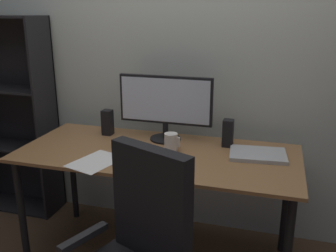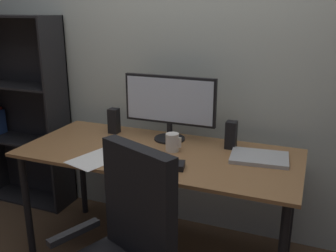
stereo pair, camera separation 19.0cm
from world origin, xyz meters
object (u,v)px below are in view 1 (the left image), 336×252
Objects in this scene: monitor at (165,103)px; keyboard at (143,163)px; coffee_mug at (171,142)px; speaker_left at (108,122)px; speaker_right at (228,133)px; bookshelf at (8,117)px; laptop at (258,154)px; desk at (158,164)px; mouse at (182,165)px.

monitor is 0.48m from keyboard.
speaker_left is (-0.49, 0.17, 0.03)m from coffee_mug.
speaker_left is (-0.40, -0.01, -0.16)m from monitor.
keyboard is at bearing -134.46° from speaker_right.
speaker_right is (0.40, -0.01, -0.16)m from monitor.
keyboard is at bearing -23.17° from bookshelf.
monitor reaches higher than laptop.
coffee_mug is at bearing -150.95° from speaker_right.
speaker_right is (0.31, 0.17, 0.03)m from coffee_mug.
coffee_mug is (0.09, 0.24, 0.05)m from keyboard.
desk is 0.59m from laptop.
speaker_right reaches higher than coffee_mug.
monitor is at bearing -6.16° from bookshelf.
desk is 1.40m from bookshelf.
keyboard is 1.44m from bookshelf.
speaker_left is (-1.00, 0.12, 0.07)m from laptop.
coffee_mug is 0.64× the size of speaker_right.
speaker_left is at bearing 132.49° from keyboard.
speaker_left is (-0.40, 0.42, 0.08)m from keyboard.
keyboard is at bearing -159.12° from laptop.
keyboard is at bearing -46.11° from speaker_left.
coffee_mug is (-0.13, 0.23, 0.04)m from mouse.
coffee_mug is at bearing -179.15° from laptop.
bookshelf is at bearing 167.07° from coffee_mug.
monitor is 0.43m from speaker_left.
bookshelf is (-1.74, 0.15, -0.08)m from speaker_right.
bookshelf reaches higher than desk.
monitor reaches higher than speaker_left.
keyboard is 1.71× the size of speaker_right.
mouse is 0.56× the size of speaker_left.
monitor is 1.89× the size of laptop.
keyboard is at bearing -90.54° from monitor.
keyboard is at bearing -95.83° from desk.
desk is 0.16m from coffee_mug.
coffee_mug is at bearing 106.21° from mouse.
coffee_mug is 0.36m from speaker_right.
coffee_mug is 0.34× the size of laptop.
keyboard is 0.26m from coffee_mug.
monitor reaches higher than coffee_mug.
coffee_mug is 0.64× the size of speaker_left.
laptop is at bearing -6.72° from speaker_left.
speaker_left is 0.81m from speaker_right.
keyboard is 0.67m from laptop.
speaker_left reaches higher than laptop.
speaker_left is at bearing -178.88° from monitor.
speaker_right is at bearing 142.89° from laptop.
laptop is at bearing -7.96° from bookshelf.
monitor is 2.08× the size of keyboard.
speaker_left and speaker_right have the same top height.
mouse is 0.27m from coffee_mug.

